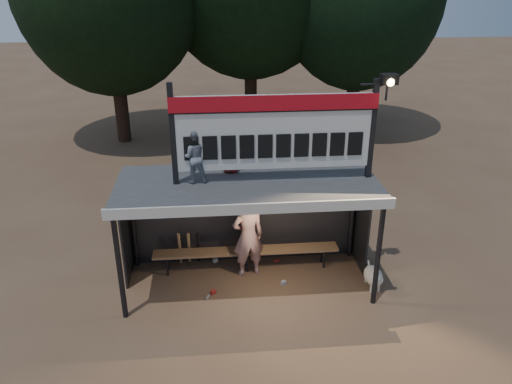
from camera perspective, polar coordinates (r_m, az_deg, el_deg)
ground at (r=10.64m, az=-0.89°, el=-10.31°), size 80.00×80.00×0.00m
player at (r=10.46m, az=-0.91°, el=-5.08°), size 0.74×0.56×1.83m
child_a at (r=9.36m, az=-7.11°, el=4.07°), size 0.53×0.43×1.03m
child_b at (r=9.83m, az=-2.95°, el=4.67°), size 0.47×0.36×0.86m
dugout_shelter at (r=9.94m, az=-1.07°, el=-0.69°), size 5.10×2.08×2.32m
scoreboard_assembly at (r=9.23m, az=2.46°, el=7.15°), size 4.10×0.27×1.99m
bench at (r=10.87m, az=-1.13°, el=-6.80°), size 4.00×0.35×0.48m
dog at (r=10.61m, az=13.30°, el=-9.35°), size 0.36×0.81×0.49m
bats at (r=11.10m, az=-7.67°, el=-6.34°), size 0.47×0.33×0.84m
litter at (r=10.73m, az=-1.87°, el=-9.77°), size 1.69×1.48×0.08m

